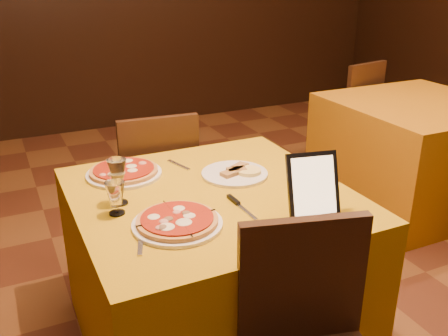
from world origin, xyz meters
name	(u,v)px	position (x,y,z in m)	size (l,w,h in m)	color
floor	(316,309)	(0.00, 0.00, -0.01)	(6.00, 7.00, 0.01)	#5E2D19
main_table	(212,270)	(-0.57, 0.03, 0.38)	(1.10, 1.10, 0.75)	#BC8D0C
side_table	(414,153)	(1.35, 0.76, 0.38)	(1.10, 1.10, 0.75)	#B16B0B
chair_main_far	(154,185)	(-0.57, 0.84, 0.46)	(0.43, 0.43, 0.91)	black
chair_side_far	(344,114)	(1.35, 1.57, 0.46)	(0.41, 0.41, 0.91)	black
pizza_near	(177,222)	(-0.79, -0.17, 0.77)	(0.33, 0.33, 0.03)	white
pizza_far	(124,172)	(-0.84, 0.37, 0.77)	(0.34, 0.34, 0.03)	white
cutlet_dish	(235,173)	(-0.40, 0.16, 0.76)	(0.30, 0.30, 0.03)	white
wine_glass	(118,181)	(-0.93, 0.09, 0.84)	(0.08, 0.08, 0.19)	tan
water_glass	(116,198)	(-0.97, 0.01, 0.81)	(0.07, 0.07, 0.13)	silver
tablet	(313,185)	(-0.30, -0.30, 0.87)	(0.20, 0.02, 0.24)	black
knife	(244,210)	(-0.52, -0.17, 0.75)	(0.19, 0.02, 0.01)	#A7A9AE
fork_near	(140,244)	(-0.95, -0.25, 0.75)	(0.14, 0.02, 0.01)	#B3B3BA
fork_far	(179,165)	(-0.58, 0.37, 0.75)	(0.16, 0.02, 0.01)	silver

